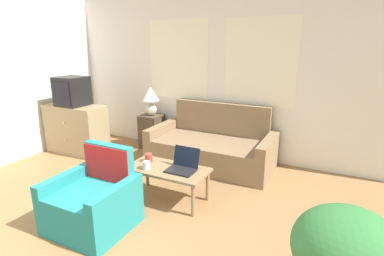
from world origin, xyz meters
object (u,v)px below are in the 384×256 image
couch (213,148)px  television (72,91)px  coffee_table (168,172)px  laptop (183,165)px  armchair (95,202)px  cup_yellow (149,158)px  cup_navy (146,165)px  table_lamp (151,98)px  potted_plant (347,251)px

couch → television: television is taller
coffee_table → laptop: laptop is taller
armchair → cup_yellow: size_ratio=7.70×
coffee_table → cup_navy: (-0.21, -0.13, 0.10)m
television → cup_navy: bearing=-22.3°
table_lamp → cup_yellow: table_lamp is taller
television → cup_yellow: (1.92, -0.63, -0.60)m
cup_yellow → cup_navy: bearing=-62.6°
laptop → potted_plant: bearing=-26.3°
potted_plant → cup_navy: bearing=162.2°
couch → coffee_table: (-0.05, -1.28, 0.10)m
couch → cup_navy: bearing=-100.3°
armchair → cup_navy: (0.19, 0.66, 0.20)m
armchair → potted_plant: 2.30m
table_lamp → armchair: bearing=-70.1°
cup_navy → cup_yellow: 0.22m
television → table_lamp: television is taller
armchair → television: television is taller
cup_navy → cup_yellow: cup_yellow is taller
table_lamp → cup_navy: table_lamp is taller
television → potted_plant: television is taller
laptop → coffee_table: bearing=-167.5°
potted_plant → table_lamp: bearing=143.8°
table_lamp → cup_yellow: size_ratio=4.76×
couch → table_lamp: 1.43m
television → coffee_table: bearing=-17.4°
armchair → coffee_table: bearing=63.0°
cup_yellow → potted_plant: bearing=-21.5°
table_lamp → laptop: size_ratio=1.53×
armchair → laptop: armchair is taller
couch → laptop: (0.14, -1.24, 0.20)m
armchair → potted_plant: bearing=-0.5°
couch → coffee_table: couch is taller
armchair → couch: bearing=77.8°
coffee_table → potted_plant: bearing=-23.0°
cup_navy → armchair: bearing=-106.2°
couch → table_lamp: (-1.27, 0.19, 0.64)m
coffee_table → potted_plant: potted_plant is taller
coffee_table → armchair: bearing=-117.0°
couch → coffee_table: 1.29m
television → coffee_table: size_ratio=0.49×
cup_yellow → potted_plant: 2.37m
armchair → cup_yellow: armchair is taller
armchair → cup_navy: armchair is taller
couch → armchair: (-0.45, -2.07, -0.00)m
couch → coffee_table: bearing=-92.1°
television → laptop: television is taller
armchair → potted_plant: size_ratio=1.03×
table_lamp → coffee_table: size_ratio=0.51×
armchair → laptop: (0.59, 0.82, 0.21)m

